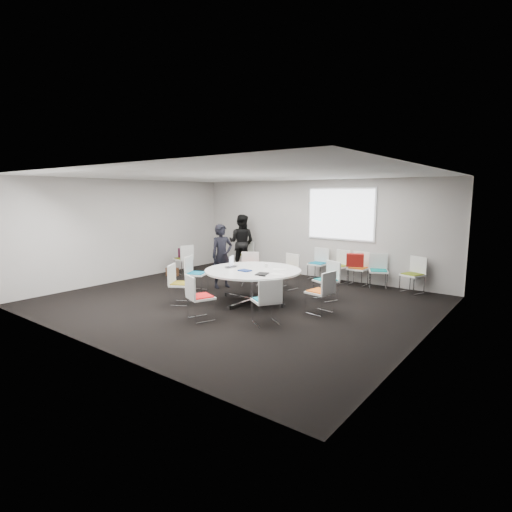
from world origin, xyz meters
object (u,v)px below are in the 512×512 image
Objects in this scene: chair_back_e at (412,282)px; chair_back_a at (318,270)px; chair_ring_b at (326,288)px; chair_ring_d at (249,276)px; person_main at (222,256)px; maroon_bag at (183,253)px; chair_ring_e at (196,281)px; chair_ring_h at (266,310)px; chair_ring_a at (320,300)px; laptop at (232,267)px; cup at (266,265)px; chair_person_back at (245,261)px; person_back at (241,242)px; chair_back_b at (338,273)px; conference_table at (253,278)px; chair_back_c at (358,275)px; chair_back_d at (378,278)px; brown_bag at (172,272)px; chair_ring_f at (181,292)px; chair_spare_left at (184,265)px; chair_ring_g at (200,306)px; chair_ring_c at (287,278)px.

chair_back_a is at bearing 20.54° from chair_back_e.
chair_ring_b is 2.26m from chair_ring_d.
maroon_bag is (-2.19, 0.67, -0.20)m from person_main.
chair_ring_e and chair_ring_h have the same top height.
chair_ring_a reaches higher than laptop.
person_main is 1.57m from cup.
chair_back_a is 2.74× the size of laptop.
person_back is (0.00, -0.17, 0.61)m from chair_person_back.
cup is at bearing -13.29° from maroon_bag.
maroon_bag is at bearing -147.41° from chair_ring_e.
chair_ring_a is 3.33m from chair_back_a.
chair_ring_d is 2.46m from chair_back_b.
chair_ring_a is 0.54× the size of person_main.
conference_table is 2.43× the size of chair_person_back.
chair_person_back is at bearing 20.55° from chair_back_e.
conference_table is 1.21× the size of person_back.
chair_person_back is 2.20× the size of maroon_bag.
person_main is at bearing 59.91° from chair_back_a.
conference_table is 3.89m from maroon_bag.
laptop is (-0.52, -0.10, 0.21)m from conference_table.
chair_back_d is (0.56, -0.02, 0.00)m from chair_back_c.
chair_ring_e is 2.74× the size of laptop.
chair_back_a is at bearing 12.14° from chair_back_b.
chair_ring_f is at bearing -37.66° from brown_bag.
chair_back_a is at bearing 89.69° from conference_table.
chair_ring_f is at bearing -148.04° from person_main.
conference_table is 3.88m from chair_spare_left.
chair_ring_e reaches higher than conference_table.
chair_spare_left is 0.50× the size of person_back.
chair_ring_h is at bearing 102.34° from chair_ring_d.
cup is (1.76, 0.51, 0.50)m from chair_ring_e.
person_main is (-1.50, 2.29, 0.55)m from chair_ring_g.
chair_ring_h is 0.54× the size of person_main.
chair_ring_b is at bearing 90.59° from chair_ring_e.
cup is (-1.57, 0.32, 0.50)m from chair_ring_a.
chair_ring_b is 2.83m from person_main.
chair_ring_e is at bearing -163.75° from cup.
chair_ring_b is 1.00× the size of chair_back_d.
chair_back_c is at bearing 23.98° from brown_bag.
chair_ring_f is 2.74× the size of laptop.
chair_back_a is 1.75m from chair_back_d.
chair_ring_c and chair_ring_h have the same top height.
person_main is at bearing 157.50° from conference_table.
brown_bag is (-3.68, 2.50, -0.16)m from chair_ring_g.
chair_ring_c is at bearing 89.12° from chair_back_a.
person_main is 5.11× the size of laptop.
maroon_bag is (-2.55, 2.42, 0.34)m from chair_ring_f.
chair_back_a is at bearing 1.13° from chair_back_c.
chair_spare_left is (-3.66, 1.28, -0.26)m from conference_table.
chair_back_d is (1.83, 1.46, 0.00)m from chair_ring_c.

